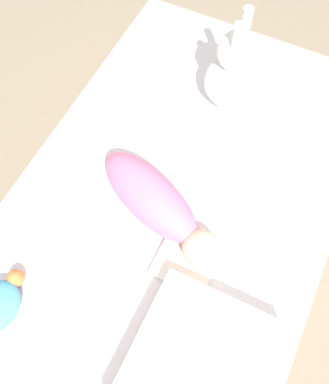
# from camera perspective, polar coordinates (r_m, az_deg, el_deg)

# --- Properties ---
(ground_plane) EXTENTS (12.00, 12.00, 0.00)m
(ground_plane) POSITION_cam_1_polar(r_m,az_deg,el_deg) (1.64, 1.61, -3.38)
(ground_plane) COLOR #7A6B56
(bed_mattress) EXTENTS (1.57, 0.99, 0.20)m
(bed_mattress) POSITION_cam_1_polar(r_m,az_deg,el_deg) (1.54, 1.70, -1.82)
(bed_mattress) COLOR white
(bed_mattress) RESTS_ON ground_plane
(burp_cloth) EXTENTS (0.22, 0.17, 0.02)m
(burp_cloth) POSITION_cam_1_polar(r_m,az_deg,el_deg) (1.36, 3.26, -7.79)
(burp_cloth) COLOR white
(burp_cloth) RESTS_ON bed_mattress
(swaddled_baby) EXTENTS (0.29, 0.47, 0.14)m
(swaddled_baby) POSITION_cam_1_polar(r_m,az_deg,el_deg) (1.36, -1.03, -1.41)
(swaddled_baby) COLOR pink
(swaddled_baby) RESTS_ON bed_mattress
(pillow) EXTENTS (0.38, 0.35, 0.08)m
(pillow) POSITION_cam_1_polar(r_m,az_deg,el_deg) (1.26, 4.30, -21.10)
(pillow) COLOR white
(pillow) RESTS_ON bed_mattress
(bunny_plush) EXTENTS (0.19, 0.19, 0.37)m
(bunny_plush) POSITION_cam_1_polar(r_m,az_deg,el_deg) (1.58, 8.82, 14.67)
(bunny_plush) COLOR white
(bunny_plush) RESTS_ON bed_mattress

